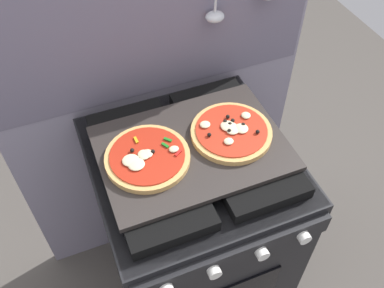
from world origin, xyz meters
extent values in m
plane|color=#4C4742|center=(0.00, 0.00, 0.00)|extent=(4.00, 4.00, 0.00)
cube|color=gray|center=(0.00, 0.34, 0.78)|extent=(1.10, 0.03, 1.55)
cube|color=slate|center=(0.00, 0.32, 1.15)|extent=(1.08, 0.00, 0.56)
ellipsoid|color=silver|center=(0.19, 0.29, 1.13)|extent=(0.06, 0.05, 0.03)
cube|color=black|center=(0.00, 0.00, 0.43)|extent=(0.60, 0.60, 0.86)
cube|color=black|center=(0.00, 0.00, 0.85)|extent=(0.59, 0.59, 0.01)
cube|color=black|center=(-0.14, 0.00, 0.88)|extent=(0.24, 0.51, 0.04)
cube|color=black|center=(0.14, 0.00, 0.88)|extent=(0.24, 0.51, 0.04)
cube|color=black|center=(0.00, -0.31, 0.80)|extent=(0.58, 0.02, 0.07)
cylinder|color=silver|center=(-0.07, -0.33, 0.80)|extent=(0.04, 0.02, 0.04)
cylinder|color=silver|center=(0.07, -0.33, 0.80)|extent=(0.04, 0.02, 0.04)
cylinder|color=silver|center=(0.20, -0.33, 0.80)|extent=(0.04, 0.02, 0.04)
cube|color=#2D2826|center=(0.00, 0.00, 0.91)|extent=(0.54, 0.38, 0.02)
cylinder|color=tan|center=(-0.13, 0.00, 0.93)|extent=(0.24, 0.24, 0.02)
cylinder|color=#AD2614|center=(-0.13, 0.00, 0.94)|extent=(0.21, 0.21, 0.00)
ellipsoid|color=beige|center=(-0.18, -0.01, 0.94)|extent=(0.05, 0.04, 0.01)
ellipsoid|color=beige|center=(-0.06, -0.01, 0.94)|extent=(0.03, 0.02, 0.01)
ellipsoid|color=beige|center=(-0.13, 0.00, 0.94)|extent=(0.03, 0.03, 0.01)
ellipsoid|color=beige|center=(-0.17, -0.03, 0.94)|extent=(0.05, 0.04, 0.01)
ellipsoid|color=beige|center=(-0.14, 0.00, 0.94)|extent=(0.03, 0.04, 0.01)
sphere|color=black|center=(-0.17, 0.03, 0.94)|extent=(0.01, 0.01, 0.01)
sphere|color=black|center=(-0.12, 0.00, 0.94)|extent=(0.01, 0.01, 0.01)
cube|color=#19721E|center=(-0.08, 0.01, 0.94)|extent=(0.02, 0.02, 0.00)
cube|color=#19721E|center=(-0.06, 0.03, 0.94)|extent=(0.02, 0.02, 0.00)
cube|color=red|center=(-0.05, -0.03, 0.94)|extent=(0.02, 0.02, 0.00)
cube|color=gold|center=(-0.15, 0.06, 0.94)|extent=(0.01, 0.02, 0.00)
cylinder|color=tan|center=(0.13, 0.00, 0.93)|extent=(0.24, 0.24, 0.02)
cylinder|color=#B72D19|center=(0.13, 0.00, 0.94)|extent=(0.21, 0.21, 0.00)
ellipsoid|color=beige|center=(0.13, -0.01, 0.94)|extent=(0.04, 0.04, 0.01)
ellipsoid|color=beige|center=(0.10, -0.04, 0.94)|extent=(0.03, 0.03, 0.01)
ellipsoid|color=beige|center=(0.12, 0.01, 0.94)|extent=(0.04, 0.04, 0.01)
ellipsoid|color=beige|center=(0.06, 0.04, 0.94)|extent=(0.03, 0.03, 0.01)
ellipsoid|color=beige|center=(0.13, 0.01, 0.94)|extent=(0.04, 0.03, 0.01)
ellipsoid|color=beige|center=(0.19, 0.03, 0.94)|extent=(0.03, 0.03, 0.01)
ellipsoid|color=beige|center=(0.15, -0.01, 0.94)|extent=(0.04, 0.04, 0.01)
sphere|color=black|center=(0.16, 0.00, 0.94)|extent=(0.01, 0.01, 0.01)
sphere|color=black|center=(0.14, 0.03, 0.94)|extent=(0.01, 0.01, 0.01)
sphere|color=black|center=(0.13, 0.02, 0.94)|extent=(0.01, 0.01, 0.01)
sphere|color=black|center=(0.05, 0.00, 0.94)|extent=(0.01, 0.01, 0.01)
sphere|color=black|center=(0.13, 0.05, 0.94)|extent=(0.01, 0.01, 0.01)
sphere|color=black|center=(0.11, -0.01, 0.94)|extent=(0.01, 0.01, 0.01)
sphere|color=black|center=(0.12, 0.03, 0.94)|extent=(0.01, 0.01, 0.01)
sphere|color=black|center=(0.19, -0.04, 0.94)|extent=(0.01, 0.01, 0.01)
camera|label=1|loc=(-0.30, -0.76, 1.85)|focal=40.00mm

